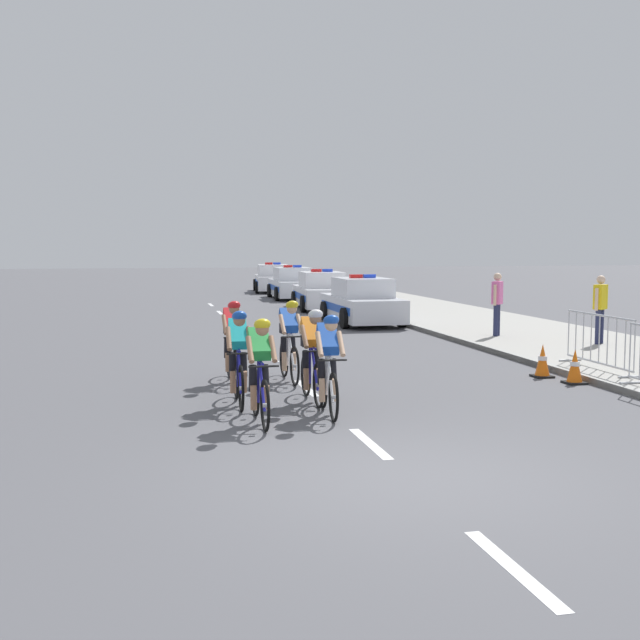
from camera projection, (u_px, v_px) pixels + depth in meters
name	position (u px, v px, depth m)	size (l,w,h in m)	color
ground_plane	(408.00, 477.00, 8.61)	(160.00, 160.00, 0.00)	#56565B
sidewalk_slab	(494.00, 327.00, 23.86)	(4.90, 60.00, 0.12)	#A3A099
kerb_edge	(420.00, 328.00, 23.34)	(0.16, 60.00, 0.13)	#9E9E99
lane_markings_centre	(258.00, 346.00, 19.78)	(0.14, 29.60, 0.01)	white
cyclist_lead	(260.00, 369.00, 11.10)	(0.42, 1.72, 1.56)	black
cyclist_second	(328.00, 363.00, 11.68)	(0.44, 1.72, 1.56)	black
cyclist_third	(238.00, 356.00, 12.36)	(0.43, 1.72, 1.56)	black
cyclist_fourth	(312.00, 354.00, 12.64)	(0.42, 1.72, 1.56)	black
cyclist_fifth	(233.00, 340.00, 14.47)	(0.42, 1.72, 1.56)	black
cyclist_sixth	(289.00, 340.00, 14.56)	(0.42, 1.72, 1.56)	black
police_car_nearest	(362.00, 303.00, 25.30)	(2.01, 4.41, 1.59)	silver
police_car_second	(321.00, 292.00, 30.98)	(2.21, 4.50, 1.59)	white
police_car_third	(292.00, 284.00, 36.99)	(2.11, 4.46, 1.59)	silver
police_car_furthest	(273.00, 279.00, 42.48)	(2.33, 4.55, 1.59)	white
crowd_barrier_middle	(599.00, 342.00, 15.31)	(0.52, 2.32, 1.07)	#B7BABF
traffic_cone_near	(542.00, 361.00, 15.07)	(0.36, 0.36, 0.64)	black
traffic_cone_mid	(575.00, 367.00, 14.37)	(0.36, 0.36, 0.64)	black
spectator_middle	(497.00, 300.00, 20.84)	(0.40, 0.45, 1.68)	#23284C
spectator_back	(600.00, 305.00, 19.17)	(0.47, 0.39, 1.68)	#23284C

